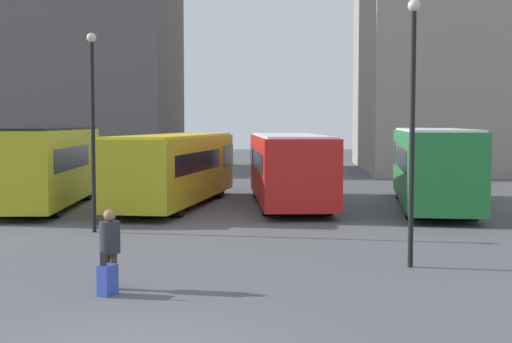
# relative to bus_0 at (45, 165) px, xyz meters

# --- Properties ---
(bus_0) EXTENTS (3.42, 9.39, 3.11)m
(bus_0) POSITION_rel_bus_0_xyz_m (0.00, 0.00, 0.00)
(bus_0) COLOR gold
(bus_0) RESTS_ON ground_plane
(bus_1) EXTENTS (3.68, 10.87, 2.83)m
(bus_1) POSITION_rel_bus_0_xyz_m (4.87, 1.10, -0.13)
(bus_1) COLOR gold
(bus_1) RESTS_ON ground_plane
(bus_2) EXTENTS (3.73, 10.27, 2.84)m
(bus_2) POSITION_rel_bus_0_xyz_m (9.38, 1.51, -0.13)
(bus_2) COLOR red
(bus_2) RESTS_ON ground_plane
(bus_3) EXTENTS (3.43, 10.69, 3.07)m
(bus_3) POSITION_rel_bus_0_xyz_m (14.94, 0.89, -0.01)
(bus_3) COLOR #237A38
(bus_3) RESTS_ON ground_plane
(traveler) EXTENTS (0.52, 0.52, 1.59)m
(traveler) POSITION_rel_bus_0_xyz_m (6.04, -13.18, -0.74)
(traveler) COLOR #4C3828
(traveler) RESTS_ON ground_plane
(suitcase) EXTENTS (0.35, 0.44, 0.85)m
(suitcase) POSITION_rel_bus_0_xyz_m (6.13, -13.69, -1.38)
(suitcase) COLOR #334CB2
(suitcase) RESTS_ON ground_plane
(lamp_post_0) EXTENTS (0.28, 0.28, 5.96)m
(lamp_post_0) POSITION_rel_bus_0_xyz_m (3.62, -5.93, 1.80)
(lamp_post_0) COLOR black
(lamp_post_0) RESTS_ON ground_plane
(lamp_post_2) EXTENTS (0.28, 0.28, 6.05)m
(lamp_post_2) POSITION_rel_bus_0_xyz_m (12.32, -10.65, 1.85)
(lamp_post_2) COLOR black
(lamp_post_2) RESTS_ON ground_plane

